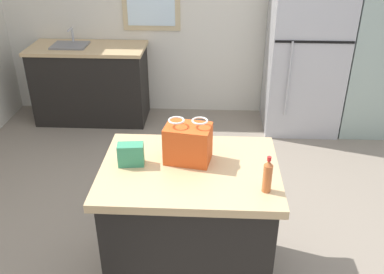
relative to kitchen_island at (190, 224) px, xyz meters
name	(u,v)px	position (x,y,z in m)	size (l,w,h in m)	color
ground	(199,248)	(0.06, 0.26, -0.46)	(6.30, 6.30, 0.00)	gray
back_wall	(207,3)	(0.05, 2.89, 0.89)	(5.01, 0.13, 2.70)	silver
kitchen_island	(190,224)	(0.00, 0.00, 0.00)	(1.11, 0.83, 0.91)	black
refrigerator	(305,52)	(1.16, 2.45, 0.45)	(0.82, 0.76, 1.82)	#B7B7BC
tall_cabinet	(371,40)	(1.86, 2.45, 0.60)	(0.53, 0.68, 2.12)	#9EB2A8
sink_counter	(91,83)	(-1.34, 2.52, 0.01)	(1.35, 0.62, 1.11)	black
shopping_bag	(188,143)	(-0.01, 0.08, 0.58)	(0.31, 0.24, 0.29)	#DB511E
small_box	(131,155)	(-0.36, 0.01, 0.52)	(0.16, 0.09, 0.14)	#388E66
bottle	(267,176)	(0.45, -0.23, 0.55)	(0.05, 0.05, 0.23)	#C66633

